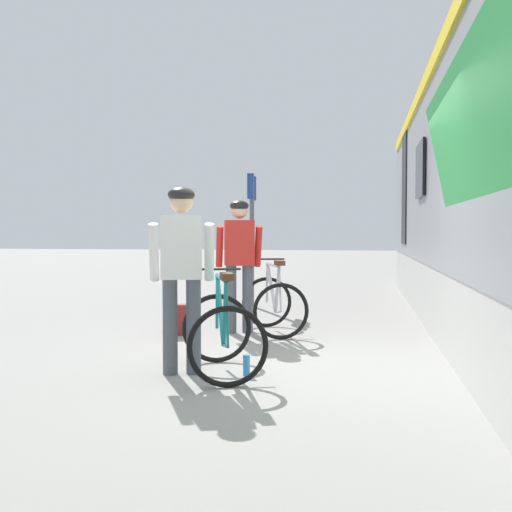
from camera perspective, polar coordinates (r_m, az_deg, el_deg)
name	(u,v)px	position (r m, az deg, el deg)	size (l,w,h in m)	color
ground_plane	(302,369)	(6.07, 4.35, -10.52)	(80.00, 80.00, 0.00)	gray
cyclist_near_in_white	(182,263)	(5.74, -7.00, -0.62)	(0.66, 0.41, 1.76)	#4C515B
cyclist_far_in_red	(239,254)	(8.07, -1.58, 0.21)	(0.66, 0.44, 1.76)	#4C515B
bicycle_near_teal	(222,332)	(5.76, -3.21, -7.13)	(1.02, 1.24, 0.99)	black
bicycle_far_silver	(274,303)	(8.07, 1.66, -4.43)	(1.02, 1.24, 0.99)	black
backpack_on_platform	(178,320)	(8.03, -7.35, -5.94)	(0.28, 0.18, 0.40)	maroon
water_bottle_near_the_bikes	(246,365)	(5.76, -0.90, -10.21)	(0.07, 0.07, 0.19)	#338CCC
platform_sign_post	(252,217)	(10.96, -0.39, 3.71)	(0.08, 0.70, 2.40)	#595B60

